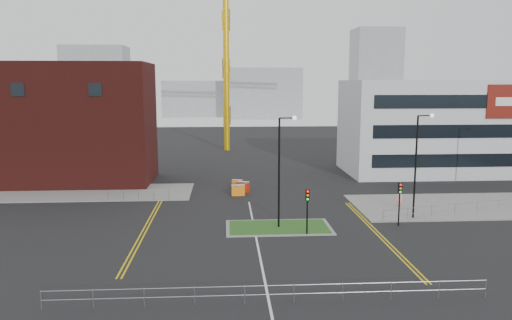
{
  "coord_description": "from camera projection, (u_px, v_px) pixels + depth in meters",
  "views": [
    {
      "loc": [
        -2.29,
        -31.23,
        11.89
      ],
      "look_at": [
        0.4,
        12.14,
        5.0
      ],
      "focal_mm": 35.0,
      "sensor_mm": 36.0,
      "label": 1
    }
  ],
  "objects": [
    {
      "name": "skyline_c",
      "position": [
        375.0,
        74.0,
        156.57
      ],
      "size": [
        14.0,
        12.0,
        28.0
      ],
      "primitive_type": "cube",
      "color": "gray",
      "rests_on": "ground"
    },
    {
      "name": "yellow_right_a",
      "position": [
        376.0,
        234.0,
        39.28
      ],
      "size": [
        0.12,
        20.0,
        0.01
      ],
      "primitive_type": "cube",
      "color": "gold",
      "rests_on": "ground"
    },
    {
      "name": "traffic_light_island",
      "position": [
        307.0,
        203.0,
        38.53
      ],
      "size": [
        0.28,
        0.33,
        3.65
      ],
      "color": "black",
      "rests_on": "ground"
    },
    {
      "name": "pavement_left",
      "position": [
        60.0,
        193.0,
        53.24
      ],
      "size": [
        28.0,
        8.0,
        0.12
      ],
      "primitive_type": "cube",
      "color": "slate",
      "rests_on": "ground"
    },
    {
      "name": "railing_front",
      "position": [
        269.0,
        290.0,
        26.75
      ],
      "size": [
        24.05,
        0.05,
        1.1
      ],
      "color": "gray",
      "rests_on": "ground"
    },
    {
      "name": "brick_building",
      "position": [
        47.0,
        125.0,
        57.91
      ],
      "size": [
        24.2,
        10.07,
        14.24
      ],
      "color": "#4D1613",
      "rests_on": "ground"
    },
    {
      "name": "pedestrian",
      "position": [
        400.0,
        200.0,
        46.84
      ],
      "size": [
        0.66,
        0.45,
        1.76
      ],
      "primitive_type": "imported",
      "rotation": [
        0.0,
        0.0,
        -0.05
      ],
      "color": "pink",
      "rests_on": "ground"
    },
    {
      "name": "traffic_light_right",
      "position": [
        400.0,
        196.0,
        40.99
      ],
      "size": [
        0.28,
        0.33,
        3.65
      ],
      "color": "black",
      "rests_on": "ground"
    },
    {
      "name": "yellow_right_b",
      "position": [
        380.0,
        233.0,
        39.3
      ],
      "size": [
        0.12,
        20.0,
        0.01
      ],
      "primitive_type": "cube",
      "color": "gold",
      "rests_on": "ground"
    },
    {
      "name": "skyline_b",
      "position": [
        263.0,
        93.0,
        160.3
      ],
      "size": [
        24.0,
        12.0,
        16.0
      ],
      "primitive_type": "cube",
      "color": "gray",
      "rests_on": "ground"
    },
    {
      "name": "barrier_right",
      "position": [
        238.0,
        190.0,
        52.23
      ],
      "size": [
        1.39,
        0.55,
        1.15
      ],
      "color": "orange",
      "rests_on": "ground"
    },
    {
      "name": "streetlamp_right_near",
      "position": [
        418.0,
        158.0,
        42.67
      ],
      "size": [
        1.46,
        0.36,
        9.18
      ],
      "color": "black",
      "rests_on": "ground"
    },
    {
      "name": "pavement_right",
      "position": [
        479.0,
        205.0,
        47.93
      ],
      "size": [
        24.0,
        10.0,
        0.12
      ],
      "primitive_type": "cube",
      "color": "slate",
      "rests_on": "ground"
    },
    {
      "name": "grass_island",
      "position": [
        279.0,
        227.0,
        40.79
      ],
      "size": [
        8.0,
        4.0,
        0.12
      ],
      "primitive_type": "cube",
      "color": "#234C19",
      "rests_on": "ground"
    },
    {
      "name": "barrier_left",
      "position": [
        237.0,
        184.0,
        55.83
      ],
      "size": [
        1.23,
        0.73,
        0.98
      ],
      "color": "orange",
      "rests_on": "ground"
    },
    {
      "name": "yellow_left_a",
      "position": [
        147.0,
        223.0,
        42.1
      ],
      "size": [
        0.12,
        24.0,
        0.01
      ],
      "primitive_type": "cube",
      "color": "gold",
      "rests_on": "ground"
    },
    {
      "name": "streetlamp_island",
      "position": [
        282.0,
        163.0,
        39.96
      ],
      "size": [
        1.46,
        0.36,
        9.18
      ],
      "color": "black",
      "rests_on": "ground"
    },
    {
      "name": "skyline_d",
      "position": [
        208.0,
        99.0,
        169.37
      ],
      "size": [
        30.0,
        12.0,
        12.0
      ],
      "primitive_type": "cube",
      "color": "gray",
      "rests_on": "ground"
    },
    {
      "name": "ground",
      "position": [
        261.0,
        264.0,
        32.79
      ],
      "size": [
        200.0,
        200.0,
        0.0
      ],
      "primitive_type": "plane",
      "color": "black",
      "rests_on": "ground"
    },
    {
      "name": "island_kerb",
      "position": [
        279.0,
        227.0,
        40.79
      ],
      "size": [
        8.6,
        4.6,
        0.08
      ],
      "primitive_type": "cube",
      "color": "slate",
      "rests_on": "ground"
    },
    {
      "name": "centre_line",
      "position": [
        259.0,
        253.0,
        34.76
      ],
      "size": [
        0.15,
        30.0,
        0.01
      ],
      "primitive_type": "cube",
      "color": "silver",
      "rests_on": "ground"
    },
    {
      "name": "yellow_left_b",
      "position": [
        150.0,
        223.0,
        42.11
      ],
      "size": [
        0.12,
        24.0,
        0.01
      ],
      "primitive_type": "cube",
      "color": "gold",
      "rests_on": "ground"
    },
    {
      "name": "railing_right",
      "position": [
        477.0,
        205.0,
        45.26
      ],
      "size": [
        19.05,
        5.05,
        1.1
      ],
      "color": "gray",
      "rests_on": "ground"
    },
    {
      "name": "railing_left",
      "position": [
        139.0,
        194.0,
        49.74
      ],
      "size": [
        6.05,
        0.05,
        1.1
      ],
      "color": "gray",
      "rests_on": "ground"
    },
    {
      "name": "skyline_a",
      "position": [
        97.0,
        84.0,
        146.91
      ],
      "size": [
        18.0,
        12.0,
        22.0
      ],
      "primitive_type": "cube",
      "color": "gray",
      "rests_on": "ground"
    },
    {
      "name": "barrier_mid",
      "position": [
        243.0,
        186.0,
        53.97
      ],
      "size": [
        1.43,
        0.97,
        1.15
      ],
      "color": "red",
      "rests_on": "ground"
    },
    {
      "name": "office_block",
      "position": [
        442.0,
        127.0,
        64.96
      ],
      "size": [
        25.0,
        12.2,
        12.0
      ],
      "color": "silver",
      "rests_on": "ground"
    }
  ]
}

